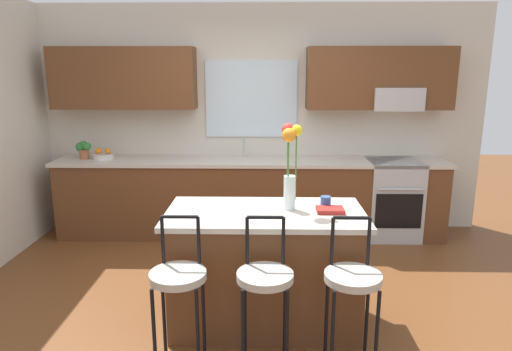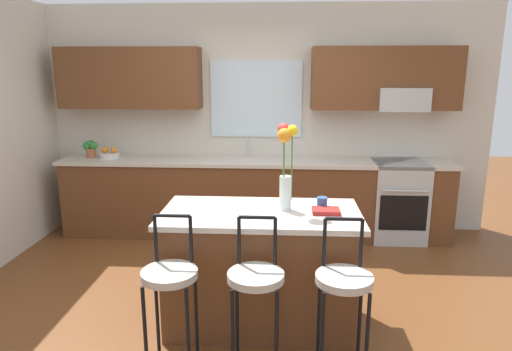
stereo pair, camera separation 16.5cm
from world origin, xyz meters
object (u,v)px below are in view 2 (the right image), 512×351
object	(u,v)px
mug_ceramic	(322,203)
fruit_bowl_oranges	(110,154)
oven_range	(397,200)
cookbook	(326,211)
bar_stool_far	(344,286)
bar_stool_near	(170,281)
kitchen_island	(261,268)
bar_stool_middle	(256,283)
potted_plant_small	(90,148)
flower_vase	(286,161)

from	to	relation	value
mug_ceramic	fruit_bowl_oranges	size ratio (longest dim) A/B	0.38
oven_range	cookbook	bearing A→B (deg)	-117.49
bar_stool_far	mug_ceramic	xyz separation A→B (m)	(-0.09, 0.69, 0.33)
bar_stool_near	bar_stool_far	world-z (taller)	same
kitchen_island	mug_ceramic	xyz separation A→B (m)	(0.46, 0.10, 0.50)
bar_stool_middle	bar_stool_far	distance (m)	0.55
bar_stool_middle	mug_ceramic	world-z (taller)	bar_stool_middle
bar_stool_near	cookbook	size ratio (longest dim) A/B	5.21
mug_ceramic	bar_stool_middle	bearing A→B (deg)	-123.63
bar_stool_middle	cookbook	bearing A→B (deg)	50.60
kitchen_island	bar_stool_middle	distance (m)	0.62
kitchen_island	potted_plant_small	xyz separation A→B (m)	(-2.14, 1.97, 0.58)
bar_stool_middle	flower_vase	size ratio (longest dim) A/B	1.60
bar_stool_far	potted_plant_small	xyz separation A→B (m)	(-2.69, 2.57, 0.40)
oven_range	kitchen_island	size ratio (longest dim) A/B	0.62
bar_stool_middle	bar_stool_far	world-z (taller)	same
flower_vase	mug_ceramic	size ratio (longest dim) A/B	7.24
bar_stool_middle	fruit_bowl_oranges	size ratio (longest dim) A/B	4.34
oven_range	potted_plant_small	distance (m)	3.68
flower_vase	potted_plant_small	world-z (taller)	flower_vase
potted_plant_small	bar_stool_near	bearing A→B (deg)	-58.24
flower_vase	mug_ceramic	xyz separation A→B (m)	(0.28, 0.05, -0.33)
bar_stool_near	potted_plant_small	size ratio (longest dim) A/B	4.91
cookbook	fruit_bowl_oranges	bearing A→B (deg)	140.35
kitchen_island	mug_ceramic	distance (m)	0.69
bar_stool_far	fruit_bowl_oranges	xyz separation A→B (m)	(-2.46, 2.56, 0.33)
kitchen_island	potted_plant_small	bearing A→B (deg)	137.33
oven_range	flower_vase	xyz separation A→B (m)	(-1.32, -1.90, 0.84)
potted_plant_small	oven_range	bearing A→B (deg)	-0.41
kitchen_island	cookbook	distance (m)	0.67
bar_stool_middle	cookbook	distance (m)	0.81
cookbook	kitchen_island	bearing A→B (deg)	178.81
bar_stool_near	bar_stool_far	bearing A→B (deg)	0.00
oven_range	bar_stool_far	size ratio (longest dim) A/B	0.88
bar_stool_near	bar_stool_middle	size ratio (longest dim) A/B	1.00
cookbook	flower_vase	bearing A→B (deg)	168.82
oven_range	mug_ceramic	size ratio (longest dim) A/B	10.22
fruit_bowl_oranges	cookbook	bearing A→B (deg)	-39.65
kitchen_island	oven_range	bearing A→B (deg)	52.41
bar_stool_far	cookbook	world-z (taller)	bar_stool_far
kitchen_island	flower_vase	xyz separation A→B (m)	(0.18, 0.05, 0.84)
kitchen_island	bar_stool_far	distance (m)	0.83
oven_range	bar_stool_near	size ratio (longest dim) A/B	0.88
oven_range	flower_vase	distance (m)	2.46
kitchen_island	fruit_bowl_oranges	xyz separation A→B (m)	(-1.91, 1.97, 0.50)
bar_stool_far	fruit_bowl_oranges	bearing A→B (deg)	133.79
oven_range	potted_plant_small	size ratio (longest dim) A/B	4.33
kitchen_island	flower_vase	world-z (taller)	flower_vase
cookbook	fruit_bowl_oranges	world-z (taller)	fruit_bowl_oranges
kitchen_island	flower_vase	size ratio (longest dim) A/B	2.27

